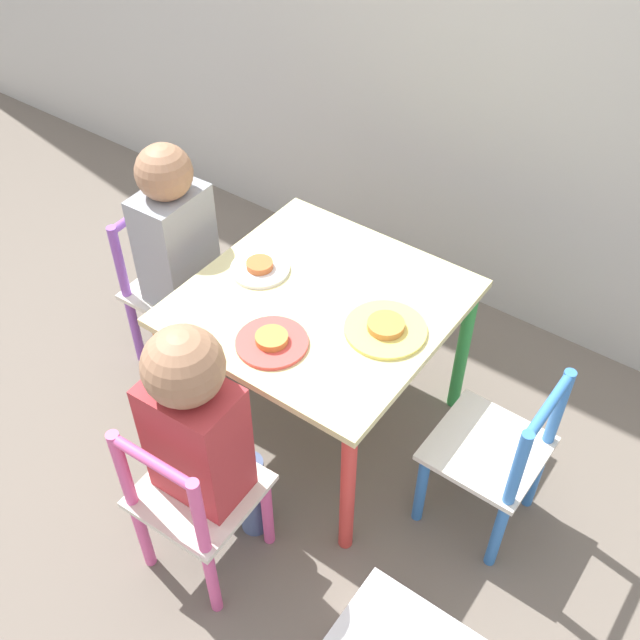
# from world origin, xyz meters

# --- Properties ---
(ground_plane) EXTENTS (6.00, 6.00, 0.00)m
(ground_plane) POSITION_xyz_m (0.00, 0.00, 0.00)
(ground_plane) COLOR #6B6056
(kids_table) EXTENTS (0.64, 0.64, 0.48)m
(kids_table) POSITION_xyz_m (0.00, 0.00, 0.41)
(kids_table) COLOR beige
(kids_table) RESTS_ON ground_plane
(chair_purple) EXTENTS (0.27, 0.27, 0.51)m
(chair_purple) POSITION_xyz_m (-0.53, -0.02, 0.25)
(chair_purple) COLOR silver
(chair_purple) RESTS_ON ground_plane
(chair_pink) EXTENTS (0.27, 0.27, 0.51)m
(chair_pink) POSITION_xyz_m (0.02, -0.53, 0.25)
(chair_pink) COLOR silver
(chair_pink) RESTS_ON ground_plane
(chair_blue) EXTENTS (0.26, 0.26, 0.51)m
(chair_blue) POSITION_xyz_m (0.53, -0.01, 0.25)
(chair_blue) COLOR silver
(chair_blue) RESTS_ON ground_plane
(child_left) EXTENTS (0.21, 0.21, 0.75)m
(child_left) POSITION_xyz_m (-0.46, -0.02, 0.44)
(child_left) COLOR #38383D
(child_left) RESTS_ON ground_plane
(child_front) EXTENTS (0.21, 0.22, 0.75)m
(child_front) POSITION_xyz_m (0.02, -0.47, 0.45)
(child_front) COLOR #4C608E
(child_front) RESTS_ON ground_plane
(plate_left) EXTENTS (0.15, 0.15, 0.03)m
(plate_left) POSITION_xyz_m (-0.19, 0.00, 0.48)
(plate_left) COLOR white
(plate_left) RESTS_ON kids_table
(plate_front) EXTENTS (0.17, 0.17, 0.03)m
(plate_front) POSITION_xyz_m (-0.00, -0.19, 0.48)
(plate_front) COLOR #E54C47
(plate_front) RESTS_ON kids_table
(plate_right) EXTENTS (0.20, 0.20, 0.03)m
(plate_right) POSITION_xyz_m (0.19, 0.00, 0.48)
(plate_right) COLOR #EADB66
(plate_right) RESTS_ON kids_table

